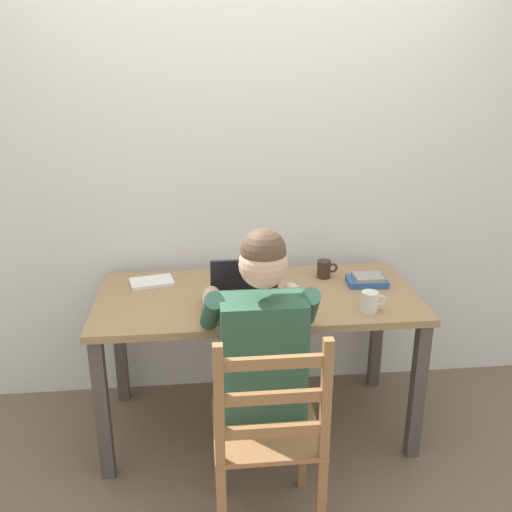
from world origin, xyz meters
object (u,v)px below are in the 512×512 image
Objects in this scene: wooden_chair at (268,436)px; coffee_mug_white at (370,302)px; desk at (257,312)px; coffee_mug_dark at (324,269)px; seated_person at (260,349)px; laptop at (247,297)px; computer_mouse at (297,305)px; book_stack_main at (367,280)px.

coffee_mug_white is (0.53, 0.48, 0.33)m from wooden_chair.
coffee_mug_dark reaches higher than desk.
seated_person is at bearing -94.48° from desk.
seated_person is 10.97× the size of coffee_mug_white.
desk is 14.27× the size of coffee_mug_dark.
wooden_chair is 8.32× the size of coffee_mug_white.
laptop is at bearing 92.72° from wooden_chair.
desk is 0.45m from coffee_mug_dark.
computer_mouse is (0.17, -0.18, 0.11)m from desk.
wooden_chair is 1.05m from book_stack_main.
coffee_mug_white is at bearing -75.11° from coffee_mug_dark.
wooden_chair reaches higher than coffee_mug_dark.
wooden_chair is at bearing -127.59° from book_stack_main.
wooden_chair is 0.78m from coffee_mug_white.
laptop is (-0.03, 0.31, 0.11)m from seated_person.
wooden_chair is 4.64× the size of book_stack_main.
coffee_mug_white reaches higher than coffee_mug_dark.
seated_person is 0.76m from coffee_mug_dark.
seated_person is 0.36m from wooden_chair.
desk is at bearing 153.40° from coffee_mug_white.
coffee_mug_white is at bearing 42.02° from wooden_chair.
desk is 1.24× the size of seated_person.
laptop is (-0.03, 0.59, 0.33)m from wooden_chair.
coffee_mug_dark is at bearing 65.69° from wooden_chair.
seated_person reaches higher than computer_mouse.
book_stack_main reaches higher than desk.
seated_person reaches higher than desk.
seated_person is 11.49× the size of coffee_mug_dark.
wooden_chair is at bearing -92.74° from desk.
book_stack_main is (0.58, 0.07, 0.12)m from desk.
computer_mouse is (0.20, 0.26, 0.07)m from seated_person.
wooden_chair reaches higher than coffee_mug_white.
computer_mouse is at bearing 69.42° from wooden_chair.
desk is 1.64× the size of wooden_chair.
seated_person is at bearing -84.80° from laptop.
computer_mouse is 0.42m from coffee_mug_dark.
desk is 13.63× the size of coffee_mug_white.
seated_person is 3.83× the size of laptop.
laptop is at bearing -114.97° from desk.
book_stack_main is at bearing 75.46° from coffee_mug_white.
coffee_mug_dark is at bearing 26.62° from desk.
computer_mouse is 0.91× the size of coffee_mug_dark.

